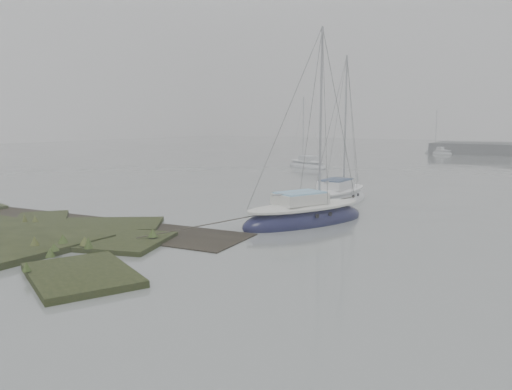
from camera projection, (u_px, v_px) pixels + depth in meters
name	position (u px, v px, depth m)	size (l,w,h in m)	color
ground	(395.00, 175.00, 39.30)	(160.00, 160.00, 0.00)	slate
sailboat_main	(304.00, 217.00, 20.66)	(4.28, 6.38, 8.59)	black
sailboat_white	(337.00, 198.00, 25.76)	(2.06, 5.81, 8.13)	white
sailboat_far_a	(307.00, 165.00, 45.56)	(5.14, 3.58, 6.95)	silver
sailboat_far_c	(438.00, 152.00, 64.63)	(4.48, 3.47, 6.16)	#AFB6B9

